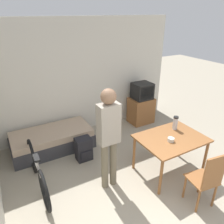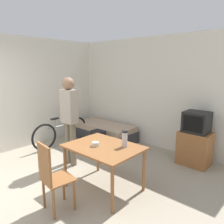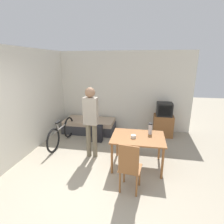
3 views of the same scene
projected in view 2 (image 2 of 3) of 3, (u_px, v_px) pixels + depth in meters
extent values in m
plane|color=#9E937F|center=(10.00, 200.00, 3.31)|extent=(20.00, 20.00, 0.00)
cube|color=silver|center=(143.00, 92.00, 5.61)|extent=(5.01, 0.06, 2.70)
cube|color=silver|center=(38.00, 92.00, 5.64)|extent=(0.06, 4.50, 2.70)
cube|color=#333338|center=(104.00, 134.00, 6.04)|extent=(1.72, 0.83, 0.30)
cube|color=tan|center=(104.00, 127.00, 5.99)|extent=(1.67, 0.81, 0.14)
cube|color=brown|center=(195.00, 148.00, 4.47)|extent=(0.61, 0.48, 0.69)
cube|color=black|center=(197.00, 122.00, 4.36)|extent=(0.48, 0.43, 0.42)
cube|color=black|center=(193.00, 124.00, 4.21)|extent=(0.39, 0.01, 0.33)
cube|color=brown|center=(104.00, 147.00, 3.49)|extent=(1.17, 0.88, 0.03)
cylinder|color=brown|center=(65.00, 166.00, 3.63)|extent=(0.05, 0.05, 0.71)
cylinder|color=brown|center=(112.00, 190.00, 2.94)|extent=(0.05, 0.05, 0.71)
cylinder|color=brown|center=(98.00, 153.00, 4.18)|extent=(0.05, 0.05, 0.71)
cylinder|color=brown|center=(144.00, 170.00, 3.50)|extent=(0.05, 0.05, 0.71)
cube|color=brown|center=(58.00, 179.00, 3.02)|extent=(0.44, 0.44, 0.02)
cube|color=brown|center=(44.00, 164.00, 2.85)|extent=(0.36, 0.08, 0.53)
cylinder|color=brown|center=(74.00, 195.00, 3.05)|extent=(0.04, 0.04, 0.45)
cylinder|color=brown|center=(64.00, 186.00, 3.28)|extent=(0.04, 0.04, 0.45)
cylinder|color=brown|center=(54.00, 204.00, 2.85)|extent=(0.04, 0.04, 0.45)
cylinder|color=brown|center=(44.00, 194.00, 3.08)|extent=(0.04, 0.04, 0.45)
torus|color=black|center=(77.00, 129.00, 5.94)|extent=(0.06, 0.66, 0.66)
torus|color=black|center=(44.00, 137.00, 5.22)|extent=(0.06, 0.66, 0.66)
cylinder|color=gray|center=(61.00, 126.00, 5.54)|extent=(0.04, 0.77, 0.04)
cylinder|color=gray|center=(55.00, 123.00, 5.39)|extent=(0.04, 0.04, 0.20)
cube|color=black|center=(55.00, 119.00, 5.37)|extent=(0.08, 0.20, 0.04)
cylinder|color=#6B604C|center=(68.00, 143.00, 4.51)|extent=(0.12, 0.12, 0.88)
cylinder|color=#6B604C|center=(73.00, 145.00, 4.41)|extent=(0.12, 0.12, 0.88)
cube|color=#9E9384|center=(69.00, 106.00, 4.30)|extent=(0.34, 0.20, 0.66)
sphere|color=#846047|center=(68.00, 84.00, 4.21)|extent=(0.24, 0.24, 0.24)
cylinder|color=#B7B7BC|center=(125.00, 139.00, 3.43)|extent=(0.09, 0.09, 0.27)
cylinder|color=black|center=(125.00, 131.00, 3.41)|extent=(0.09, 0.09, 0.03)
cylinder|color=beige|center=(95.00, 144.00, 3.48)|extent=(0.12, 0.12, 0.07)
cube|color=black|center=(98.00, 141.00, 5.22)|extent=(0.31, 0.23, 0.50)
cube|color=black|center=(94.00, 145.00, 5.14)|extent=(0.22, 0.03, 0.17)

